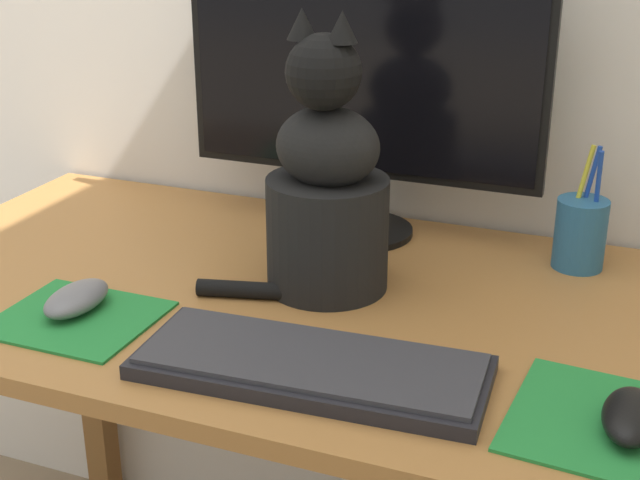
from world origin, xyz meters
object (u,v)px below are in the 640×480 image
(monitor, at_px, (362,83))
(computer_mouse_left, at_px, (77,298))
(keyboard, at_px, (311,366))
(cat, at_px, (326,191))
(computer_mouse_right, at_px, (631,416))
(pen_cup, at_px, (580,232))

(monitor, height_order, computer_mouse_left, monitor)
(keyboard, bearing_deg, monitor, 98.84)
(monitor, bearing_deg, cat, -83.79)
(computer_mouse_right, xyz_separation_m, cat, (-0.42, 0.22, 0.12))
(keyboard, height_order, computer_mouse_left, computer_mouse_left)
(computer_mouse_right, relative_size, cat, 0.28)
(monitor, relative_size, cat, 1.48)
(monitor, distance_m, pen_cup, 0.39)
(keyboard, xyz_separation_m, computer_mouse_right, (0.35, 0.01, 0.01))
(computer_mouse_left, relative_size, pen_cup, 0.61)
(monitor, bearing_deg, computer_mouse_right, -44.13)
(pen_cup, bearing_deg, computer_mouse_right, -76.62)
(computer_mouse_left, xyz_separation_m, pen_cup, (0.59, 0.39, 0.03))
(keyboard, distance_m, computer_mouse_left, 0.35)
(computer_mouse_left, relative_size, computer_mouse_right, 1.04)
(computer_mouse_left, relative_size, cat, 0.29)
(computer_mouse_left, bearing_deg, cat, 35.42)
(keyboard, bearing_deg, computer_mouse_right, -1.53)
(computer_mouse_right, bearing_deg, monitor, 135.87)
(monitor, relative_size, computer_mouse_right, 5.24)
(keyboard, height_order, pen_cup, pen_cup)
(keyboard, bearing_deg, pen_cup, 56.89)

